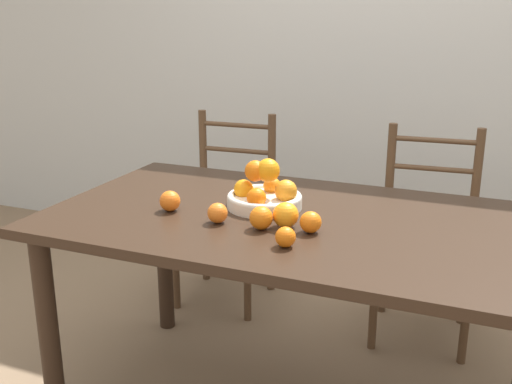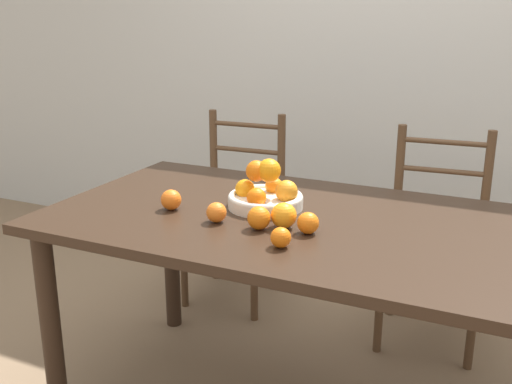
{
  "view_description": "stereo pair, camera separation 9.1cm",
  "coord_description": "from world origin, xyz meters",
  "px_view_note": "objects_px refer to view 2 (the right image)",
  "views": [
    {
      "loc": [
        0.58,
        -1.81,
        1.44
      ],
      "look_at": [
        -0.15,
        -0.03,
        0.85
      ],
      "focal_mm": 42.0,
      "sensor_mm": 36.0,
      "label": 1
    },
    {
      "loc": [
        0.67,
        -1.77,
        1.44
      ],
      "look_at": [
        -0.15,
        -0.03,
        0.85
      ],
      "focal_mm": 42.0,
      "sensor_mm": 36.0,
      "label": 2
    }
  ],
  "objects_px": {
    "orange_loose_0": "(308,223)",
    "orange_loose_2": "(281,237)",
    "chair_left": "(236,209)",
    "chair_right": "(435,239)",
    "orange_loose_3": "(171,200)",
    "orange_loose_1": "(216,212)",
    "orange_loose_5": "(259,218)",
    "fruit_bowl": "(266,194)",
    "orange_loose_4": "(284,215)"
  },
  "relations": [
    {
      "from": "orange_loose_0",
      "to": "orange_loose_1",
      "type": "bearing_deg",
      "value": -174.69
    },
    {
      "from": "fruit_bowl",
      "to": "chair_left",
      "type": "distance_m",
      "value": 0.96
    },
    {
      "from": "chair_left",
      "to": "chair_right",
      "type": "relative_size",
      "value": 1.0
    },
    {
      "from": "fruit_bowl",
      "to": "orange_loose_1",
      "type": "bearing_deg",
      "value": -111.84
    },
    {
      "from": "chair_left",
      "to": "orange_loose_1",
      "type": "bearing_deg",
      "value": -69.31
    },
    {
      "from": "orange_loose_3",
      "to": "orange_loose_1",
      "type": "bearing_deg",
      "value": -12.87
    },
    {
      "from": "orange_loose_3",
      "to": "orange_loose_5",
      "type": "relative_size",
      "value": 0.96
    },
    {
      "from": "orange_loose_2",
      "to": "orange_loose_4",
      "type": "relative_size",
      "value": 0.74
    },
    {
      "from": "fruit_bowl",
      "to": "orange_loose_0",
      "type": "distance_m",
      "value": 0.29
    },
    {
      "from": "orange_loose_2",
      "to": "orange_loose_0",
      "type": "bearing_deg",
      "value": 76.86
    },
    {
      "from": "orange_loose_4",
      "to": "chair_right",
      "type": "xyz_separation_m",
      "value": [
        0.35,
        0.91,
        -0.34
      ]
    },
    {
      "from": "orange_loose_2",
      "to": "orange_loose_4",
      "type": "xyz_separation_m",
      "value": [
        -0.05,
        0.16,
        0.01
      ]
    },
    {
      "from": "orange_loose_2",
      "to": "orange_loose_5",
      "type": "relative_size",
      "value": 0.82
    },
    {
      "from": "orange_loose_0",
      "to": "chair_right",
      "type": "relative_size",
      "value": 0.07
    },
    {
      "from": "orange_loose_0",
      "to": "chair_left",
      "type": "bearing_deg",
      "value": 127.96
    },
    {
      "from": "orange_loose_2",
      "to": "fruit_bowl",
      "type": "bearing_deg",
      "value": 120.91
    },
    {
      "from": "fruit_bowl",
      "to": "chair_right",
      "type": "relative_size",
      "value": 0.28
    },
    {
      "from": "fruit_bowl",
      "to": "orange_loose_4",
      "type": "xyz_separation_m",
      "value": [
        0.14,
        -0.16,
        -0.01
      ]
    },
    {
      "from": "orange_loose_1",
      "to": "orange_loose_2",
      "type": "bearing_deg",
      "value": -22.24
    },
    {
      "from": "orange_loose_1",
      "to": "orange_loose_3",
      "type": "xyz_separation_m",
      "value": [
        -0.2,
        0.05,
        0.0
      ]
    },
    {
      "from": "orange_loose_1",
      "to": "orange_loose_4",
      "type": "distance_m",
      "value": 0.22
    },
    {
      "from": "orange_loose_1",
      "to": "chair_right",
      "type": "relative_size",
      "value": 0.07
    },
    {
      "from": "orange_loose_1",
      "to": "chair_right",
      "type": "bearing_deg",
      "value": 58.95
    },
    {
      "from": "orange_loose_1",
      "to": "orange_loose_4",
      "type": "relative_size",
      "value": 0.81
    },
    {
      "from": "chair_left",
      "to": "chair_right",
      "type": "xyz_separation_m",
      "value": [
        0.98,
        -0.0,
        0.0
      ]
    },
    {
      "from": "orange_loose_3",
      "to": "chair_left",
      "type": "bearing_deg",
      "value": 102.91
    },
    {
      "from": "chair_left",
      "to": "chair_right",
      "type": "distance_m",
      "value": 0.98
    },
    {
      "from": "orange_loose_4",
      "to": "chair_right",
      "type": "bearing_deg",
      "value": 68.77
    },
    {
      "from": "orange_loose_4",
      "to": "chair_left",
      "type": "height_order",
      "value": "chair_left"
    },
    {
      "from": "orange_loose_1",
      "to": "orange_loose_2",
      "type": "xyz_separation_m",
      "value": [
        0.27,
        -0.11,
        -0.0
      ]
    },
    {
      "from": "fruit_bowl",
      "to": "orange_loose_4",
      "type": "bearing_deg",
      "value": -50.21
    },
    {
      "from": "fruit_bowl",
      "to": "orange_loose_3",
      "type": "xyz_separation_m",
      "value": [
        -0.29,
        -0.16,
        -0.01
      ]
    },
    {
      "from": "orange_loose_2",
      "to": "chair_right",
      "type": "height_order",
      "value": "chair_right"
    },
    {
      "from": "orange_loose_0",
      "to": "orange_loose_3",
      "type": "relative_size",
      "value": 0.96
    },
    {
      "from": "orange_loose_0",
      "to": "orange_loose_1",
      "type": "xyz_separation_m",
      "value": [
        -0.31,
        -0.03,
        -0.0
      ]
    },
    {
      "from": "chair_right",
      "to": "orange_loose_3",
      "type": "bearing_deg",
      "value": -134.89
    },
    {
      "from": "orange_loose_4",
      "to": "chair_right",
      "type": "distance_m",
      "value": 1.03
    },
    {
      "from": "orange_loose_1",
      "to": "chair_right",
      "type": "xyz_separation_m",
      "value": [
        0.57,
        0.95,
        -0.33
      ]
    },
    {
      "from": "orange_loose_0",
      "to": "orange_loose_5",
      "type": "height_order",
      "value": "orange_loose_5"
    },
    {
      "from": "orange_loose_1",
      "to": "chair_right",
      "type": "distance_m",
      "value": 1.16
    },
    {
      "from": "chair_right",
      "to": "orange_loose_5",
      "type": "bearing_deg",
      "value": -118.01
    },
    {
      "from": "chair_left",
      "to": "chair_right",
      "type": "bearing_deg",
      "value": -2.73
    },
    {
      "from": "orange_loose_2",
      "to": "chair_left",
      "type": "bearing_deg",
      "value": 122.85
    },
    {
      "from": "orange_loose_0",
      "to": "orange_loose_5",
      "type": "xyz_separation_m",
      "value": [
        -0.15,
        -0.03,
        0.0
      ]
    },
    {
      "from": "orange_loose_2",
      "to": "chair_right",
      "type": "distance_m",
      "value": 1.15
    },
    {
      "from": "orange_loose_2",
      "to": "orange_loose_1",
      "type": "bearing_deg",
      "value": 157.76
    },
    {
      "from": "orange_loose_3",
      "to": "chair_right",
      "type": "relative_size",
      "value": 0.08
    },
    {
      "from": "fruit_bowl",
      "to": "chair_left",
      "type": "xyz_separation_m",
      "value": [
        -0.49,
        0.74,
        -0.35
      ]
    },
    {
      "from": "orange_loose_0",
      "to": "orange_loose_2",
      "type": "height_order",
      "value": "orange_loose_0"
    },
    {
      "from": "chair_left",
      "to": "orange_loose_5",
      "type": "bearing_deg",
      "value": -62.03
    }
  ]
}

